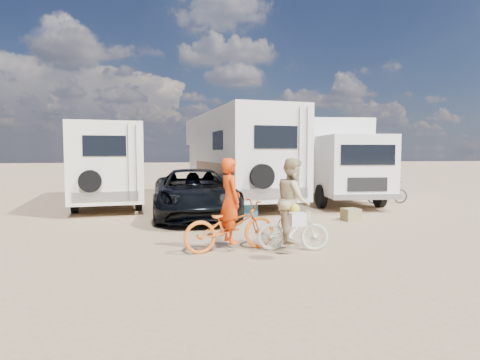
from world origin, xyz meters
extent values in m
plane|color=tan|center=(0.00, 0.00, 0.00)|extent=(140.00, 140.00, 0.00)
imported|color=black|center=(-1.70, 3.48, 0.75)|extent=(2.55, 5.43, 1.50)
imported|color=orange|center=(-1.26, -1.15, 0.52)|extent=(2.10, 1.13, 1.05)
imported|color=beige|center=(0.02, -1.37, 0.44)|extent=(1.52, 0.72, 0.88)
imported|color=red|center=(-1.26, -1.15, 0.87)|extent=(0.55, 0.72, 1.75)
imported|color=#C9B381|center=(0.02, -1.37, 0.87)|extent=(0.83, 0.97, 1.75)
imported|color=#252725|center=(6.06, 5.30, 0.44)|extent=(1.72, 0.71, 0.88)
cube|color=#20617F|center=(-0.04, 3.18, 0.25)|extent=(0.63, 0.47, 0.49)
cube|color=olive|center=(2.84, 1.81, 0.18)|extent=(0.50, 0.50, 0.36)
camera|label=1|loc=(-2.53, -9.25, 2.05)|focal=30.01mm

